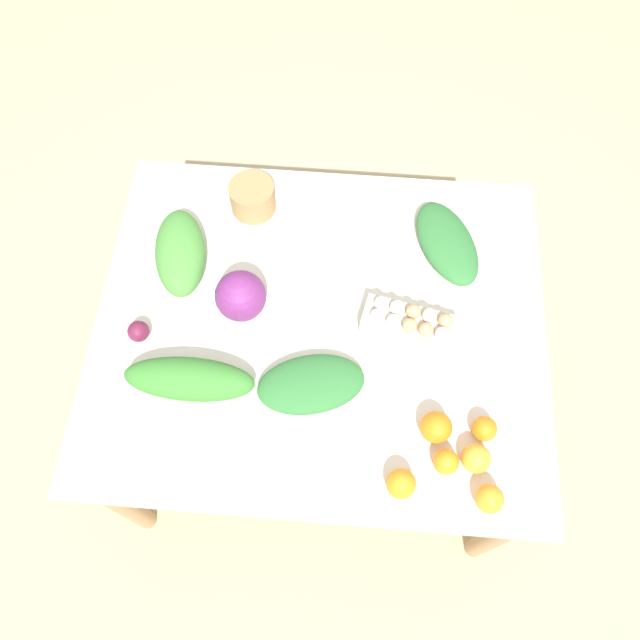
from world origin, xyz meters
name	(u,v)px	position (x,y,z in m)	size (l,w,h in m)	color
ground_plane	(320,405)	(0.00, 0.00, 0.00)	(8.00, 8.00, 0.00)	#C6B289
dining_table	(320,336)	(0.00, 0.00, 0.62)	(1.25, 1.06, 0.71)	silver
cabbage_purple	(241,296)	(0.22, -0.03, 0.78)	(0.14, 0.14, 0.14)	#7A2D75
egg_carton	(410,323)	(-0.25, 0.00, 0.75)	(0.27, 0.15, 0.09)	beige
paper_bag	(252,197)	(0.23, -0.38, 0.76)	(0.14, 0.14, 0.10)	#A87F51
greens_bunch_kale	(189,379)	(0.32, 0.21, 0.76)	(0.34, 0.12, 0.10)	#3D8433
greens_bunch_scallion	(311,384)	(0.01, 0.19, 0.74)	(0.28, 0.16, 0.06)	#337538
greens_bunch_dandelion	(180,252)	(0.42, -0.17, 0.76)	(0.29, 0.14, 0.10)	#4C933D
greens_bunch_beet_tops	(447,243)	(-0.35, -0.27, 0.74)	(0.30, 0.15, 0.06)	#337538
beet_root	(138,331)	(0.49, 0.08, 0.74)	(0.06, 0.06, 0.06)	maroon
orange_0	(446,462)	(-0.34, 0.37, 0.74)	(0.06, 0.06, 0.06)	orange
orange_1	(484,429)	(-0.44, 0.28, 0.74)	(0.06, 0.06, 0.06)	orange
orange_2	(401,484)	(-0.23, 0.43, 0.74)	(0.07, 0.07, 0.07)	orange
orange_3	(489,499)	(-0.44, 0.45, 0.74)	(0.07, 0.07, 0.07)	orange
orange_4	(476,458)	(-0.41, 0.36, 0.74)	(0.07, 0.07, 0.07)	#F9A833
orange_5	(436,427)	(-0.31, 0.29, 0.75)	(0.08, 0.08, 0.08)	orange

